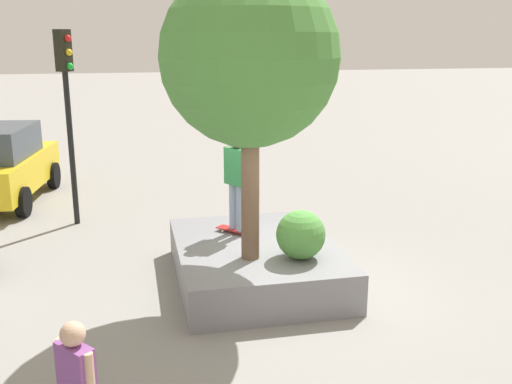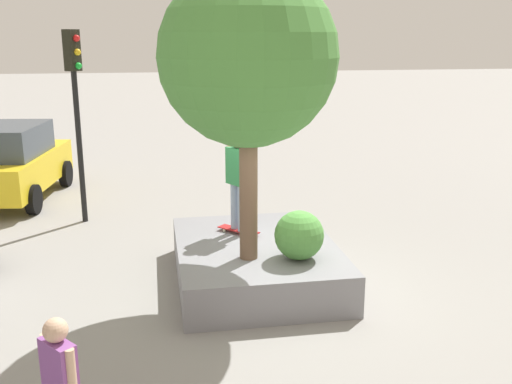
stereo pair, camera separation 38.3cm
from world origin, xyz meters
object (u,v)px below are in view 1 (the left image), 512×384
(traffic_light_corner, at_px, (67,94))
(taxi_cab, at_px, (1,164))
(skateboarder, at_px, (237,175))
(skateboard, at_px, (237,230))
(planter_ledge, at_px, (256,262))
(plaza_tree, at_px, (250,58))

(traffic_light_corner, bearing_deg, taxi_cab, 41.60)
(skateboarder, xyz_separation_m, traffic_light_corner, (3.33, 3.00, 1.13))
(skateboarder, bearing_deg, skateboard, 90.00)
(skateboarder, height_order, taxi_cab, skateboarder)
(planter_ledge, height_order, skateboarder, skateboarder)
(planter_ledge, bearing_deg, taxi_cab, 40.22)
(planter_ledge, relative_size, plaza_tree, 0.76)
(planter_ledge, distance_m, traffic_light_corner, 5.66)
(traffic_light_corner, bearing_deg, planter_ledge, -140.56)
(plaza_tree, height_order, skateboarder, plaza_tree)
(plaza_tree, relative_size, traffic_light_corner, 1.06)
(skateboard, height_order, traffic_light_corner, traffic_light_corner)
(planter_ledge, bearing_deg, skateboard, 20.00)
(taxi_cab, distance_m, traffic_light_corner, 3.44)
(plaza_tree, xyz_separation_m, taxi_cab, (6.67, 4.90, -2.75))
(plaza_tree, bearing_deg, traffic_light_corner, 33.53)
(plaza_tree, height_order, skateboard, plaza_tree)
(plaza_tree, distance_m, skateboard, 3.24)
(planter_ledge, distance_m, skateboarder, 1.53)
(plaza_tree, relative_size, skateboard, 6.10)
(skateboarder, bearing_deg, traffic_light_corner, 42.07)
(plaza_tree, height_order, taxi_cab, plaza_tree)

